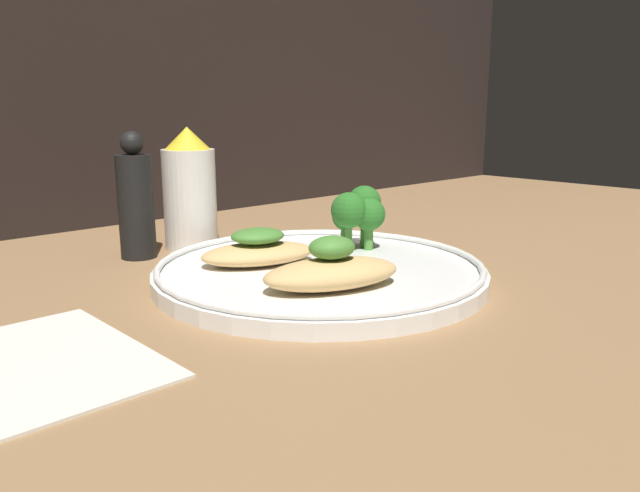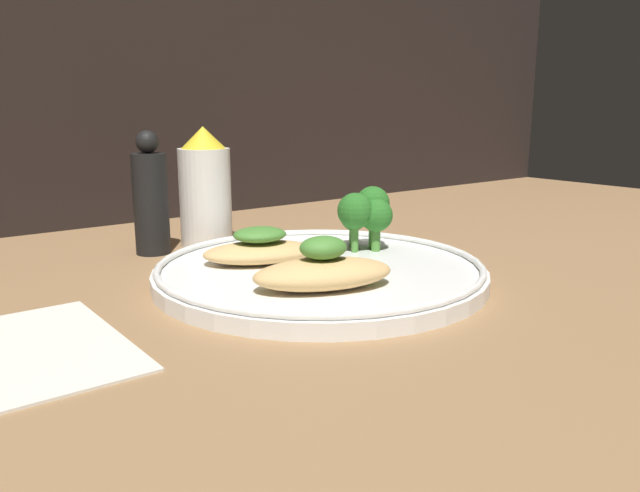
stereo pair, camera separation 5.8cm
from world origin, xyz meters
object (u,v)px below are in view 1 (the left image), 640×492
sauce_bottle (190,191)px  pepper_grinder (136,202)px  broccoli_bunch (358,211)px  plate (320,271)px

sauce_bottle → pepper_grinder: sauce_bottle is taller
pepper_grinder → broccoli_bunch: bearing=-48.0°
plate → broccoli_bunch: (7.99, 2.76, 4.41)cm
plate → broccoli_bunch: 9.54cm
pepper_grinder → sauce_bottle: bearing=0.0°
plate → pepper_grinder: size_ratio=2.28×
broccoli_bunch → pepper_grinder: size_ratio=0.48×
plate → pepper_grinder: 22.33cm
broccoli_bunch → pepper_grinder: bearing=132.0°
plate → sauce_bottle: sauce_bottle is taller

